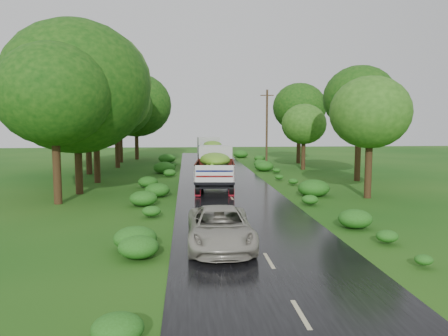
{
  "coord_description": "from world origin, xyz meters",
  "views": [
    {
      "loc": [
        -2.66,
        -17.69,
        4.56
      ],
      "look_at": [
        -0.37,
        8.88,
        1.7
      ],
      "focal_mm": 35.0,
      "sensor_mm": 36.0,
      "label": 1
    }
  ],
  "objects": [
    {
      "name": "road",
      "position": [
        0.0,
        5.0,
        0.01
      ],
      "size": [
        6.5,
        80.0,
        0.02
      ],
      "primitive_type": "cube",
      "color": "black",
      "rests_on": "ground"
    },
    {
      "name": "shrubs",
      "position": [
        0.0,
        14.0,
        0.35
      ],
      "size": [
        11.9,
        44.0,
        0.7
      ],
      "color": "#215714",
      "rests_on": "ground"
    },
    {
      "name": "ground",
      "position": [
        0.0,
        0.0,
        0.0
      ],
      "size": [
        120.0,
        120.0,
        0.0
      ],
      "primitive_type": "plane",
      "color": "#11470F",
      "rests_on": "ground"
    },
    {
      "name": "trees_left",
      "position": [
        -9.78,
        21.25,
        6.65
      ],
      "size": [
        6.85,
        32.28,
        9.87
      ],
      "color": "black",
      "rests_on": "ground"
    },
    {
      "name": "road_lines",
      "position": [
        0.0,
        6.0,
        0.02
      ],
      "size": [
        0.12,
        69.6,
        0.0
      ],
      "color": "#BFB78C",
      "rests_on": "road"
    },
    {
      "name": "utility_pole",
      "position": [
        5.65,
        27.1,
        4.02
      ],
      "size": [
        1.37,
        0.25,
        7.8
      ],
      "rotation": [
        0.0,
        0.0,
        -0.11
      ],
      "color": "#382616",
      "rests_on": "ground"
    },
    {
      "name": "truck_far",
      "position": [
        -0.1,
        28.45,
        1.6
      ],
      "size": [
        2.84,
        6.88,
        2.83
      ],
      "rotation": [
        0.0,
        0.0,
        0.07
      ],
      "color": "black",
      "rests_on": "ground"
    },
    {
      "name": "car",
      "position": [
        -1.47,
        -2.23,
        0.72
      ],
      "size": [
        2.37,
        5.04,
        1.39
      ],
      "primitive_type": "imported",
      "rotation": [
        0.0,
        0.0,
        -0.01
      ],
      "color": "#A4A092",
      "rests_on": "road"
    },
    {
      "name": "truck_near",
      "position": [
        -0.74,
        11.3,
        1.6
      ],
      "size": [
        2.92,
        6.9,
        2.83
      ],
      "rotation": [
        0.0,
        0.0,
        -0.08
      ],
      "color": "black",
      "rests_on": "ground"
    },
    {
      "name": "trees_right",
      "position": [
        9.22,
        18.78,
        5.49
      ],
      "size": [
        5.5,
        24.9,
        7.79
      ],
      "color": "black",
      "rests_on": "ground"
    }
  ]
}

